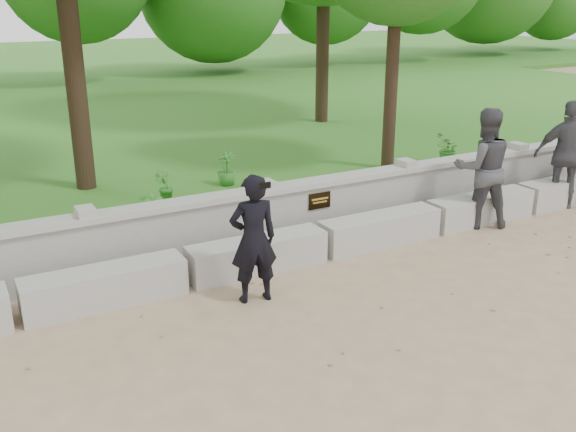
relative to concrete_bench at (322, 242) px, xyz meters
The scene contains 11 objects.
ground 1.91m from the concrete_bench, 90.00° to the right, with size 80.00×80.00×0.00m, color tan.
lawn 12.10m from the concrete_bench, 90.00° to the left, with size 40.00×22.00×0.25m, color #38701E.
concrete_bench is the anchor object (origin of this frame).
parapet_wall 0.74m from the concrete_bench, 89.99° to the left, with size 12.50×0.35×0.90m.
man_main 1.70m from the concrete_bench, 152.01° to the right, with size 0.62×0.56×1.56m.
visitor_left 2.94m from the concrete_bench, ahead, with size 1.13×1.04×1.87m.
visitor_right 4.85m from the concrete_bench, ahead, with size 1.11×1.04×1.84m.
shrub_a 2.39m from the concrete_bench, 143.83° to the left, with size 0.31×0.21×0.59m, color #337828.
shrub_b 3.05m from the concrete_bench, 116.43° to the left, with size 0.29×0.24×0.54m, color #337828.
shrub_c 5.10m from the concrete_bench, 28.52° to the left, with size 0.53×0.46×0.58m, color #337828.
shrub_d 3.16m from the concrete_bench, 90.91° to the left, with size 0.34×0.30×0.60m, color #337828.
Camera 1 is at (-4.44, -5.14, 3.47)m, focal length 40.00 mm.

